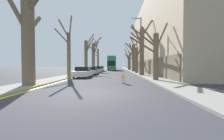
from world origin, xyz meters
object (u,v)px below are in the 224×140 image
street_tree_left_1 (68,51)px  street_tree_right_0 (154,52)px  street_tree_right_1 (142,50)px  street_tree_left_3 (94,55)px  street_tree_left_4 (98,59)px  parked_car_0 (83,72)px  traffic_bollard (123,78)px  double_decker_bus (112,63)px  street_tree_right_4 (130,60)px  parked_car_3 (100,69)px  street_tree_left_0 (29,37)px  street_tree_right_5 (129,61)px  street_tree_right_2 (136,58)px  parked_car_1 (92,71)px  lamp_post (140,44)px  parked_car_2 (97,70)px  street_tree_left_2 (87,55)px  street_tree_right_3 (133,56)px

street_tree_left_1 → street_tree_right_0: (9.85, -4.24, -0.54)m
street_tree_right_1 → street_tree_left_1: bearing=-160.4°
street_tree_left_3 → street_tree_left_4: bearing=91.4°
parked_car_0 → traffic_bollard: bearing=-51.9°
street_tree_left_3 → double_decker_bus: bearing=67.5°
street_tree_right_4 → parked_car_3: size_ratio=1.83×
street_tree_right_1 → street_tree_right_4: 21.08m
street_tree_left_0 → street_tree_right_5: bearing=76.0°
street_tree_left_1 → street_tree_right_2: size_ratio=1.02×
street_tree_left_0 → street_tree_right_4: 34.70m
parked_car_1 → street_tree_left_4: bearing=95.0°
parked_car_3 → lamp_post: (7.59, -16.39, 3.97)m
parked_car_0 → parked_car_2: 12.46m
street_tree_left_2 → street_tree_right_2: (9.72, -0.64, -0.76)m
street_tree_left_1 → double_decker_bus: (4.50, 30.10, -0.81)m
street_tree_left_1 → traffic_bollard: 9.70m
parked_car_1 → lamp_post: size_ratio=0.54×
parked_car_2 → lamp_post: lamp_post is taller
street_tree_right_1 → traffic_bollard: size_ratio=8.68×
street_tree_left_1 → street_tree_right_2: 13.88m
street_tree_left_2 → street_tree_right_3: size_ratio=1.07×
street_tree_left_3 → traffic_bollard: bearing=-75.6°
street_tree_left_4 → street_tree_right_0: 35.00m
street_tree_left_4 → street_tree_right_5: street_tree_left_4 is taller
street_tree_right_5 → double_decker_bus: bearing=-165.4°
street_tree_left_2 → street_tree_right_5: bearing=64.8°
street_tree_right_1 → street_tree_right_3: street_tree_right_1 is taller
street_tree_left_3 → street_tree_right_0: (9.74, -23.75, -1.37)m
street_tree_right_3 → street_tree_left_3: bearing=165.3°
street_tree_left_2 → traffic_bollard: street_tree_left_2 is taller
street_tree_left_2 → double_decker_bus: bearing=77.6°
street_tree_right_1 → parked_car_3: 17.55m
street_tree_right_0 → parked_car_1: (-7.97, 10.53, -2.16)m
parked_car_2 → parked_car_0: bearing=-90.0°
street_tree_left_0 → street_tree_right_5: 41.52m
street_tree_left_3 → street_tree_right_4: bearing=27.5°
street_tree_left_0 → street_tree_right_3: bearing=68.8°
parked_car_1 → street_tree_right_1: bearing=-19.2°
parked_car_0 → parked_car_1: 6.43m
street_tree_left_3 → street_tree_left_4: size_ratio=1.24×
street_tree_left_0 → street_tree_right_3: (9.94, 25.61, 0.25)m
street_tree_left_4 → lamp_post: lamp_post is taller
street_tree_left_3 → parked_car_3: street_tree_left_3 is taller
street_tree_right_0 → street_tree_right_1: street_tree_right_1 is taller
street_tree_left_0 → parked_car_1: (1.75, 15.00, -2.88)m
street_tree_left_3 → parked_car_2: street_tree_left_3 is taller
street_tree_left_2 → street_tree_right_5: street_tree_left_2 is taller
street_tree_right_2 → street_tree_left_0: bearing=-117.9°
street_tree_right_3 → parked_car_0: street_tree_right_3 is taller
street_tree_left_4 → parked_car_3: (2.01, -10.47, -3.07)m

